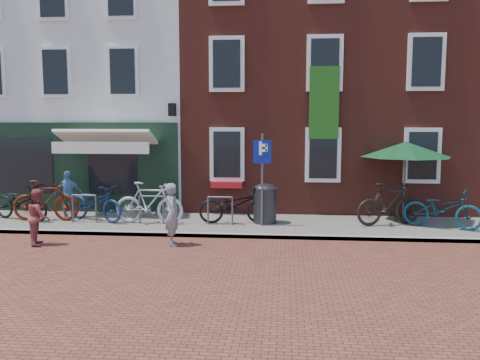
# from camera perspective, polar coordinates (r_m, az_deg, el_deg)

# --- Properties ---
(ground) EXTENTS (80.00, 80.00, 0.00)m
(ground) POSITION_cam_1_polar(r_m,az_deg,el_deg) (13.47, -5.02, -6.47)
(ground) COLOR brown
(sidewalk) EXTENTS (24.00, 3.00, 0.10)m
(sidewalk) POSITION_cam_1_polar(r_m,az_deg,el_deg) (14.78, -0.16, -5.06)
(sidewalk) COLOR slate
(sidewalk) RESTS_ON ground
(building_stucco) EXTENTS (8.00, 8.00, 9.00)m
(building_stucco) POSITION_cam_1_polar(r_m,az_deg,el_deg) (21.26, -15.31, 10.37)
(building_stucco) COLOR silver
(building_stucco) RESTS_ON ground
(building_brick_mid) EXTENTS (6.00, 8.00, 10.00)m
(building_brick_mid) POSITION_cam_1_polar(r_m,az_deg,el_deg) (20.00, 4.25, 12.27)
(building_brick_mid) COLOR maroon
(building_brick_mid) RESTS_ON ground
(building_brick_right) EXTENTS (6.00, 8.00, 10.00)m
(building_brick_right) POSITION_cam_1_polar(r_m,az_deg,el_deg) (20.78, 21.39, 11.62)
(building_brick_right) COLOR maroon
(building_brick_right) RESTS_ON ground
(litter_bin) EXTENTS (0.67, 0.67, 1.23)m
(litter_bin) POSITION_cam_1_polar(r_m,az_deg,el_deg) (14.71, 2.83, -2.41)
(litter_bin) COLOR #2F2F31
(litter_bin) RESTS_ON sidewalk
(parking_sign) EXTENTS (0.50, 0.07, 2.61)m
(parking_sign) POSITION_cam_1_polar(r_m,az_deg,el_deg) (14.17, 2.52, 1.60)
(parking_sign) COLOR #4C4C4F
(parking_sign) RESTS_ON sidewalk
(parasol) EXTENTS (2.64, 2.64, 2.44)m
(parasol) POSITION_cam_1_polar(r_m,az_deg,el_deg) (15.72, 18.16, 3.60)
(parasol) COLOR #4C4C4F
(parasol) RESTS_ON sidewalk
(woman) EXTENTS (0.50, 0.64, 1.55)m
(woman) POSITION_cam_1_polar(r_m,az_deg,el_deg) (12.60, -7.58, -3.84)
(woman) COLOR gray
(woman) RESTS_ON ground
(boy) EXTENTS (0.73, 0.82, 1.40)m
(boy) POSITION_cam_1_polar(r_m,az_deg,el_deg) (13.52, -21.69, -3.85)
(boy) COLOR #923C3E
(boy) RESTS_ON ground
(cafe_person) EXTENTS (0.90, 0.56, 1.43)m
(cafe_person) POSITION_cam_1_polar(r_m,az_deg,el_deg) (16.43, -18.76, -1.51)
(cafe_person) COLOR #5D8AB4
(cafe_person) RESTS_ON sidewalk
(bicycle_0) EXTENTS (2.20, 1.36, 1.09)m
(bicycle_0) POSITION_cam_1_polar(r_m,az_deg,el_deg) (16.49, -23.45, -2.28)
(bicycle_0) COLOR black
(bicycle_0) RESTS_ON sidewalk
(bicycle_1) EXTENTS (2.03, 0.63, 1.21)m
(bicycle_1) POSITION_cam_1_polar(r_m,az_deg,el_deg) (16.08, -21.05, -2.18)
(bicycle_1) COLOR #4F1608
(bicycle_1) RESTS_ON sidewalk
(bicycle_2) EXTENTS (2.18, 1.54, 1.09)m
(bicycle_2) POSITION_cam_1_polar(r_m,az_deg,el_deg) (15.60, -15.98, -2.47)
(bicycle_2) COLOR #14204C
(bicycle_2) RESTS_ON sidewalk
(bicycle_3) EXTENTS (2.03, 0.65, 1.21)m
(bicycle_3) POSITION_cam_1_polar(r_m,az_deg,el_deg) (14.84, -10.18, -2.55)
(bicycle_3) COLOR #A5A5A7
(bicycle_3) RESTS_ON sidewalk
(bicycle_4) EXTENTS (2.16, 1.04, 1.09)m
(bicycle_4) POSITION_cam_1_polar(r_m,az_deg,el_deg) (14.66, -0.58, -2.79)
(bicycle_4) COLOR black
(bicycle_4) RESTS_ON sidewalk
(bicycle_5) EXTENTS (2.08, 1.24, 1.21)m
(bicycle_5) POSITION_cam_1_polar(r_m,az_deg,el_deg) (15.01, 16.43, -2.61)
(bicycle_5) COLOR black
(bicycle_5) RESTS_ON sidewalk
(bicycle_6) EXTENTS (2.19, 1.50, 1.09)m
(bicycle_6) POSITION_cam_1_polar(r_m,az_deg,el_deg) (15.08, 21.81, -3.01)
(bicycle_6) COLOR #0D3B4B
(bicycle_6) RESTS_ON sidewalk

